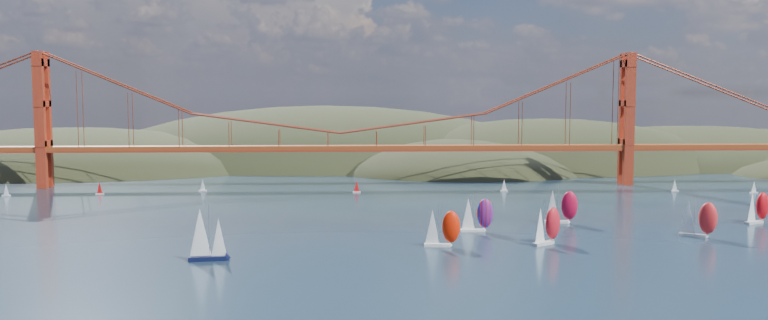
{
  "coord_description": "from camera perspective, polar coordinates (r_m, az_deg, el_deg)",
  "views": [
    {
      "loc": [
        3.69,
        -128.34,
        38.57
      ],
      "look_at": [
        13.9,
        90.0,
        18.82
      ],
      "focal_mm": 35.0,
      "sensor_mm": 36.0,
      "label": 1
    }
  ],
  "objects": [
    {
      "name": "ground",
      "position": [
        134.06,
        -4.23,
        -11.57
      ],
      "size": [
        1200.0,
        1200.0,
        0.0
      ],
      "primitive_type": "plane",
      "color": "black",
      "rests_on": "ground"
    },
    {
      "name": "distant_boat_8",
      "position": [
        296.6,
        9.14,
        -1.91
      ],
      "size": [
        3.0,
        2.0,
        4.7
      ],
      "color": "silver",
      "rests_on": "ground"
    },
    {
      "name": "distant_boat_3",
      "position": [
        301.27,
        -13.65,
        -1.88
      ],
      "size": [
        3.0,
        2.0,
        4.7
      ],
      "color": "silver",
      "rests_on": "ground"
    },
    {
      "name": "racer_2",
      "position": [
        217.01,
        22.78,
        -4.1
      ],
      "size": [
        9.57,
        7.55,
        10.88
      ],
      "rotation": [
        0.0,
        0.0,
        -0.53
      ],
      "color": "silver",
      "rests_on": "ground"
    },
    {
      "name": "racer_4",
      "position": [
        246.84,
        26.55,
        -3.22
      ],
      "size": [
        9.28,
        6.59,
        10.41
      ],
      "rotation": [
        0.0,
        0.0,
        0.43
      ],
      "color": "silver",
      "rests_on": "ground"
    },
    {
      "name": "racer_0",
      "position": [
        188.56,
        4.39,
        -5.14
      ],
      "size": [
        9.12,
        4.03,
        10.34
      ],
      "rotation": [
        0.0,
        0.0,
        -0.1
      ],
      "color": "white",
      "rests_on": "ground"
    },
    {
      "name": "distant_boat_5",
      "position": [
        320.17,
        26.36,
        -1.86
      ],
      "size": [
        3.0,
        2.0,
        4.7
      ],
      "color": "silver",
      "rests_on": "ground"
    },
    {
      "name": "headlands",
      "position": [
        411.88,
        3.09,
        -1.96
      ],
      "size": [
        725.0,
        225.0,
        96.0
      ],
      "color": "black",
      "rests_on": "ground"
    },
    {
      "name": "sloop_navy",
      "position": [
        177.28,
        -13.43,
        -5.58
      ],
      "size": [
        8.9,
        5.34,
        13.5
      ],
      "rotation": [
        0.0,
        0.0,
        0.11
      ],
      "color": "black",
      "rests_on": "ground"
    },
    {
      "name": "distant_boat_2",
      "position": [
        303.53,
        -20.85,
        -2.02
      ],
      "size": [
        3.0,
        2.0,
        4.7
      ],
      "color": "silver",
      "rests_on": "ground"
    },
    {
      "name": "distant_boat_9",
      "position": [
        289.07,
        -2.1,
        -2.03
      ],
      "size": [
        3.0,
        2.0,
        4.7
      ],
      "color": "silver",
      "rests_on": "ground"
    },
    {
      "name": "racer_rwb",
      "position": [
        209.49,
        7.04,
        -4.11
      ],
      "size": [
        9.09,
        3.67,
        10.49
      ],
      "rotation": [
        0.0,
        0.0,
        0.01
      ],
      "color": "white",
      "rests_on": "ground"
    },
    {
      "name": "racer_3",
      "position": [
        227.24,
        13.3,
        -3.43
      ],
      "size": [
        9.75,
        5.02,
        10.94
      ],
      "rotation": [
        0.0,
        0.0,
        -0.19
      ],
      "color": "white",
      "rests_on": "ground"
    },
    {
      "name": "distant_boat_4",
      "position": [
        313.76,
        21.27,
        -1.81
      ],
      "size": [
        3.0,
        2.0,
        4.7
      ],
      "color": "silver",
      "rests_on": "ground"
    },
    {
      "name": "bridge",
      "position": [
        308.45,
        -3.7,
        3.97
      ],
      "size": [
        552.0,
        12.0,
        55.0
      ],
      "color": "#8D3813",
      "rests_on": "ground"
    },
    {
      "name": "distant_boat_1",
      "position": [
        312.65,
        -26.84,
        -2.04
      ],
      "size": [
        3.0,
        2.0,
        4.7
      ],
      "color": "silver",
      "rests_on": "ground"
    },
    {
      "name": "racer_1",
      "position": [
        195.06,
        12.26,
        -4.86
      ],
      "size": [
        9.22,
        7.8,
        10.65
      ],
      "rotation": [
        0.0,
        0.0,
        0.61
      ],
      "color": "silver",
      "rests_on": "ground"
    }
  ]
}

